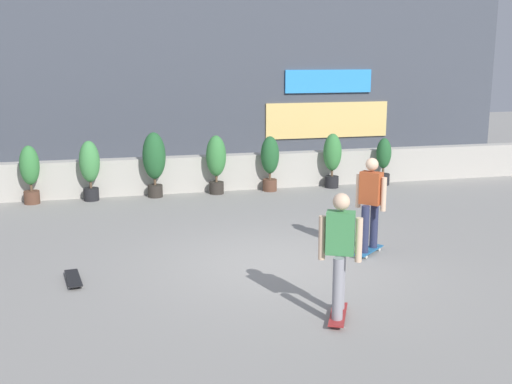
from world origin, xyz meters
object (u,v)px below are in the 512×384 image
(skateboard_near_camera, at_px, (73,278))
(potted_plant_3, at_px, (216,160))
(potted_plant_1, at_px, (90,166))
(potted_plant_5, at_px, (332,157))
(potted_plant_4, at_px, (270,160))
(potted_plant_2, at_px, (154,159))
(potted_plant_6, at_px, (384,159))
(skater_by_wall_right, at_px, (340,250))
(skater_foreground, at_px, (371,201))
(potted_plant_0, at_px, (30,171))

(skateboard_near_camera, bearing_deg, potted_plant_3, 59.70)
(potted_plant_1, relative_size, potted_plant_5, 1.01)
(potted_plant_3, relative_size, potted_plant_4, 1.05)
(potted_plant_2, height_order, potted_plant_5, potted_plant_2)
(potted_plant_1, relative_size, potted_plant_6, 1.14)
(potted_plant_5, bearing_deg, potted_plant_3, 180.00)
(potted_plant_3, xyz_separation_m, skater_by_wall_right, (0.12, -7.91, 0.09))
(potted_plant_3, xyz_separation_m, skateboard_near_camera, (-3.29, -5.63, -0.78))
(potted_plant_1, height_order, potted_plant_5, potted_plant_1)
(potted_plant_6, height_order, skater_foreground, skater_foreground)
(skateboard_near_camera, bearing_deg, potted_plant_0, 100.90)
(potted_plant_1, relative_size, potted_plant_3, 0.98)
(potted_plant_1, height_order, potted_plant_6, potted_plant_1)
(potted_plant_1, relative_size, potted_plant_2, 0.90)
(potted_plant_5, height_order, potted_plant_6, potted_plant_5)
(potted_plant_4, distance_m, potted_plant_6, 3.13)
(potted_plant_5, height_order, skateboard_near_camera, potted_plant_5)
(potted_plant_2, relative_size, potted_plant_5, 1.12)
(potted_plant_0, height_order, skater_by_wall_right, skater_by_wall_right)
(skateboard_near_camera, bearing_deg, potted_plant_1, 87.38)
(potted_plant_5, distance_m, potted_plant_6, 1.46)
(skater_by_wall_right, bearing_deg, skateboard_near_camera, 146.30)
(potted_plant_1, xyz_separation_m, skater_by_wall_right, (3.16, -7.91, 0.12))
(potted_plant_2, relative_size, potted_plant_3, 1.08)
(potted_plant_6, bearing_deg, potted_plant_0, -180.00)
(potted_plant_0, height_order, potted_plant_2, potted_plant_2)
(potted_plant_3, height_order, skateboard_near_camera, potted_plant_3)
(potted_plant_4, height_order, potted_plant_5, potted_plant_5)
(potted_plant_3, relative_size, skater_by_wall_right, 0.86)
(potted_plant_2, bearing_deg, skater_foreground, -59.72)
(potted_plant_2, xyz_separation_m, potted_plant_4, (2.90, 0.00, -0.13))
(potted_plant_2, height_order, skater_by_wall_right, skater_by_wall_right)
(potted_plant_6, bearing_deg, potted_plant_1, -180.00)
(potted_plant_1, xyz_separation_m, skateboard_near_camera, (-0.26, -5.63, -0.76))
(potted_plant_5, relative_size, skater_by_wall_right, 0.83)
(skater_foreground, bearing_deg, skater_by_wall_right, -122.02)
(skater_foreground, bearing_deg, potted_plant_0, 137.94)
(potted_plant_5, bearing_deg, potted_plant_2, 180.00)
(potted_plant_4, bearing_deg, potted_plant_0, 180.00)
(potted_plant_2, relative_size, potted_plant_6, 1.27)
(potted_plant_0, height_order, skater_foreground, skater_foreground)
(potted_plant_5, xyz_separation_m, skater_foreground, (-1.40, -5.45, 0.13))
(skater_by_wall_right, bearing_deg, potted_plant_1, 111.76)
(potted_plant_6, bearing_deg, potted_plant_2, -180.00)
(potted_plant_3, bearing_deg, potted_plant_5, -0.00)
(potted_plant_1, distance_m, potted_plant_6, 7.55)
(potted_plant_2, distance_m, skateboard_near_camera, 5.97)
(potted_plant_2, xyz_separation_m, potted_plant_5, (4.58, 0.00, -0.12))
(potted_plant_3, relative_size, potted_plant_6, 1.17)
(potted_plant_0, height_order, potted_plant_1, potted_plant_1)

